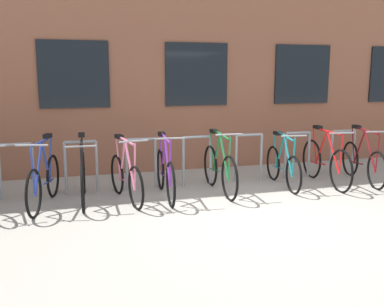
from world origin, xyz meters
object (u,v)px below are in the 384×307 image
Objects in this scene: bicycle_blue at (44,180)px; bicycle_teal at (283,166)px; bicycle_red at (325,162)px; bicycle_green at (219,169)px; bicycle_pink at (126,177)px; bicycle_maroon at (363,161)px; bicycle_black at (83,177)px; bicycle_purple at (165,173)px.

bicycle_teal is at bearing 0.91° from bicycle_blue.
bicycle_teal is at bearing 173.81° from bicycle_red.
bicycle_blue is at bearing -179.09° from bicycle_teal.
bicycle_teal is 0.95× the size of bicycle_blue.
bicycle_pink is at bearing -177.32° from bicycle_green.
bicycle_blue reaches higher than bicycle_maroon.
bicycle_pink is 0.66m from bicycle_black.
bicycle_purple reaches higher than bicycle_black.
bicycle_pink is (1.22, -0.07, -0.01)m from bicycle_blue.
bicycle_teal is 0.81m from bicycle_red.
bicycle_blue reaches higher than bicycle_red.
bicycle_black is at bearing 7.45° from bicycle_blue.
bicycle_pink reaches higher than bicycle_maroon.
bicycle_green is (2.80, 0.01, 0.01)m from bicycle_blue.
bicycle_purple is 3.73m from bicycle_maroon.
bicycle_green is at bearing -1.77° from bicycle_black.
bicycle_red is at bearing -1.33° from bicycle_black.
bicycle_green is at bearing 2.68° from bicycle_pink.
bicycle_maroon reaches higher than bicycle_teal.
bicycle_blue is (-4.01, -0.06, 0.02)m from bicycle_teal.
bicycle_green is (-2.02, 0.03, -0.01)m from bicycle_red.
bicycle_purple reaches higher than bicycle_teal.
bicycle_blue is at bearing -179.87° from bicycle_green.
bicycle_purple is 0.64m from bicycle_pink.
bicycle_blue is 0.99× the size of bicycle_green.
bicycle_pink is at bearing -177.30° from bicycle_teal.
bicycle_blue reaches higher than bicycle_black.
bicycle_maroon is at bearing -1.52° from bicycle_black.
bicycle_red is 1.05× the size of bicycle_green.
bicycle_black reaches higher than bicycle_red.
bicycle_red is 4.24m from bicycle_black.
bicycle_purple is 2.96m from bicycle_red.
bicycle_black is (-0.65, 0.14, 0.01)m from bicycle_pink.
bicycle_green is 2.23m from bicycle_black.
bicycle_blue is 1.22m from bicycle_pink.
bicycle_pink is (-2.79, -0.13, 0.01)m from bicycle_teal.
bicycle_blue is 0.97× the size of bicycle_black.
bicycle_purple is 1.09× the size of bicycle_pink.
bicycle_purple is (-2.15, -0.10, 0.02)m from bicycle_teal.
bicycle_black is at bearing 178.67° from bicycle_red.
bicycle_red is at bearing -0.84° from bicycle_green.
bicycle_black is (-1.29, 0.11, -0.00)m from bicycle_purple.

